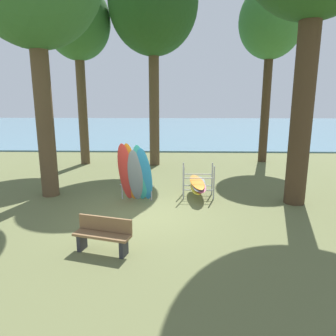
{
  "coord_description": "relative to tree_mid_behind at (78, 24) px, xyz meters",
  "views": [
    {
      "loc": [
        1.01,
        -9.52,
        3.65
      ],
      "look_at": [
        0.7,
        1.83,
        1.1
      ],
      "focal_mm": 33.44,
      "sensor_mm": 36.0,
      "label": 1
    }
  ],
  "objects": [
    {
      "name": "ground_plane",
      "position": [
        4.15,
        -7.77,
        -7.37
      ],
      "size": [
        80.0,
        80.0,
        0.0
      ],
      "primitive_type": "plane",
      "color": "#60663D"
    },
    {
      "name": "lake_water",
      "position": [
        4.15,
        21.82,
        -7.32
      ],
      "size": [
        80.0,
        36.0,
        0.1
      ],
      "primitive_type": "cube",
      "color": "slate",
      "rests_on": "ground"
    },
    {
      "name": "tree_mid_behind",
      "position": [
        0.0,
        0.0,
        0.0
      ],
      "size": [
        3.39,
        3.39,
        9.47
      ],
      "color": "brown",
      "rests_on": "ground"
    },
    {
      "name": "tree_far_left_back",
      "position": [
        10.21,
        0.91,
        0.17
      ],
      "size": [
        3.45,
        3.45,
        9.67
      ],
      "color": "#42301E",
      "rests_on": "ground"
    },
    {
      "name": "tree_far_right_back",
      "position": [
        3.95,
        -0.2,
        0.9
      ],
      "size": [
        4.54,
        4.54,
        10.97
      ],
      "color": "brown",
      "rests_on": "ground"
    },
    {
      "name": "leaning_board_pile",
      "position": [
        3.72,
        -6.68,
        -6.33
      ],
      "size": [
        1.31,
        0.95,
        2.19
      ],
      "color": "red",
      "rests_on": "ground"
    },
    {
      "name": "board_storage_rack",
      "position": [
        5.98,
        -5.97,
        -6.88
      ],
      "size": [
        1.15,
        2.13,
        1.25
      ],
      "color": "#9EA0A5",
      "rests_on": "ground"
    },
    {
      "name": "park_bench",
      "position": [
        3.41,
        -10.36,
        -6.92
      ],
      "size": [
        1.46,
        0.77,
        0.85
      ],
      "color": "#2D2D33",
      "rests_on": "ground"
    }
  ]
}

